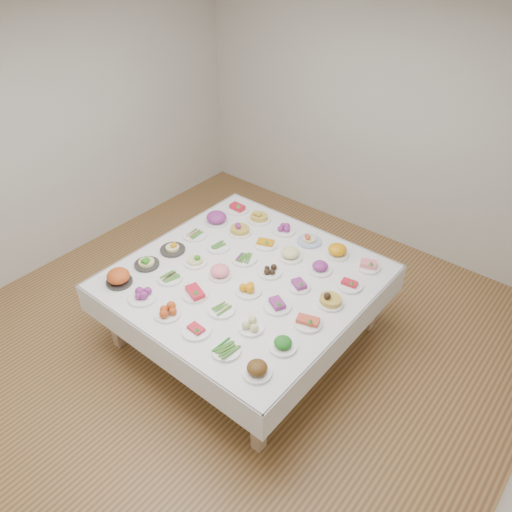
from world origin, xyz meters
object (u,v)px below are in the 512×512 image
Objects in this scene: display_table at (245,281)px; dish_0 at (118,276)px; dish_18 at (195,234)px; dish_35 at (368,264)px.

dish_0 is (-0.78, -0.78, 0.14)m from display_table.
display_table is 9.29× the size of dish_0.
dish_35 is (1.57, 0.64, 0.02)m from dish_18.
dish_0 is at bearing -89.60° from dish_18.
dish_18 is at bearing 169.02° from display_table.
dish_0 reaches higher than dish_35.
dish_0 is 2.22m from dish_35.
display_table is 0.81m from dish_18.
dish_35 is at bearing 22.08° from dish_18.
dish_18 is 1.70m from dish_35.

